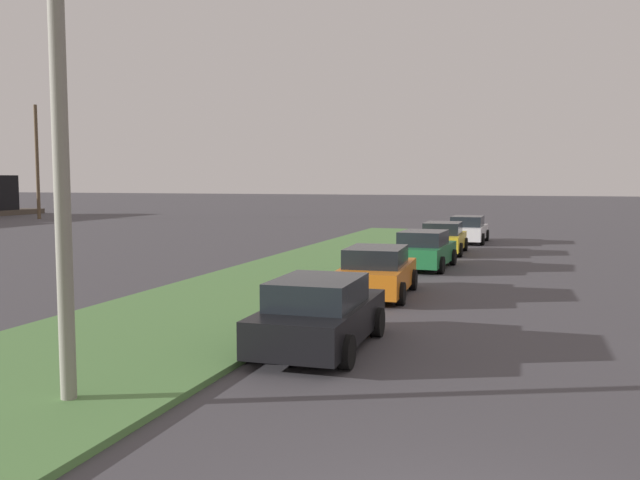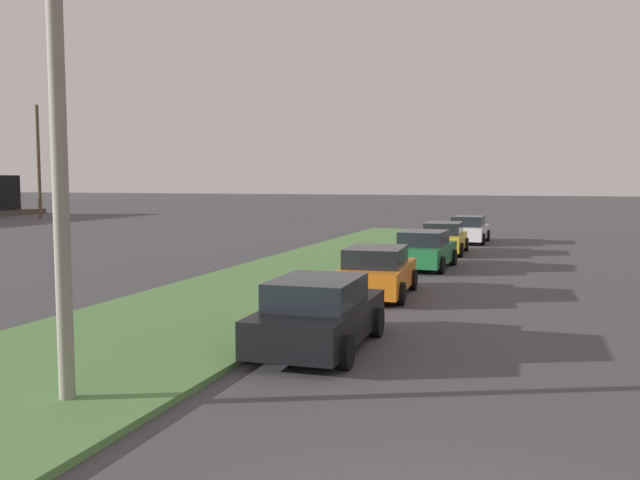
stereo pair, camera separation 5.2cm
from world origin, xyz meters
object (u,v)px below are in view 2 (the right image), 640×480
object	(u,v)px
parked_car_green	(424,250)
parked_car_black	(319,314)
streetlight	(82,114)
distant_utility_pole	(39,162)
parked_car_orange	(377,272)
parked_car_white	(469,230)
parked_car_yellow	(444,238)

from	to	relation	value
parked_car_green	parked_car_black	bearing A→B (deg)	-177.46
streetlight	distant_utility_pole	world-z (taller)	distant_utility_pole
parked_car_black	parked_car_orange	bearing A→B (deg)	1.82
parked_car_black	streetlight	world-z (taller)	streetlight
parked_car_orange	distant_utility_pole	bearing A→B (deg)	48.48
parked_car_white	streetlight	size ratio (longest dim) A/B	0.58
parked_car_black	parked_car_orange	world-z (taller)	same
parked_car_green	distant_utility_pole	distance (m)	44.67
parked_car_yellow	parked_car_orange	bearing A→B (deg)	177.69
parked_car_orange	distant_utility_pole	size ratio (longest dim) A/B	0.44
parked_car_yellow	parked_car_white	size ratio (longest dim) A/B	1.00
parked_car_orange	distant_utility_pole	distance (m)	48.25
parked_car_orange	parked_car_white	xyz separation A→B (m)	(18.27, -0.75, 0.00)
parked_car_green	parked_car_yellow	size ratio (longest dim) A/B	1.01
distant_utility_pole	parked_car_yellow	bearing A→B (deg)	-114.51
streetlight	parked_car_black	bearing A→B (deg)	-26.28
parked_car_yellow	streetlight	size ratio (longest dim) A/B	0.58
parked_car_white	distant_utility_pole	xyz separation A→B (m)	(11.42, 38.53, 4.28)
parked_car_black	distant_utility_pole	bearing A→B (deg)	45.13
parked_car_black	parked_car_yellow	world-z (taller)	same
parked_car_green	parked_car_yellow	distance (m)	5.65
parked_car_green	distant_utility_pole	world-z (taller)	distant_utility_pole
parked_car_orange	parked_car_white	distance (m)	18.28
parked_car_yellow	streetlight	bearing A→B (deg)	173.73
parked_car_yellow	streetlight	distance (m)	23.64
parked_car_black	distant_utility_pole	size ratio (longest dim) A/B	0.43
parked_car_black	parked_car_yellow	size ratio (longest dim) A/B	1.00
parked_car_orange	parked_car_yellow	bearing A→B (deg)	-4.41
streetlight	parked_car_white	bearing A→B (deg)	-5.02
parked_car_black	streetlight	distance (m)	6.14
parked_car_white	distant_utility_pole	bearing A→B (deg)	74.04
parked_car_white	parked_car_orange	bearing A→B (deg)	178.21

